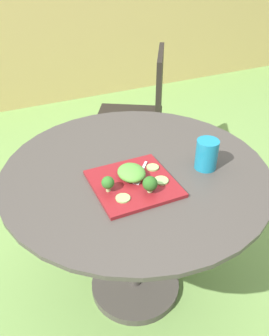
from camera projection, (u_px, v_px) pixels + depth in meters
The scene contains 13 objects.
ground_plane at pixel (135, 286), 1.82m from camera, with size 12.00×12.00×0.00m, color #70994C.
bamboo_fence at pixel (25, 41), 3.31m from camera, with size 8.00×0.08×1.27m, color tan.
patio_table at pixel (135, 210), 1.53m from camera, with size 1.06×1.06×0.73m.
patio_chair at pixel (142, 108), 2.36m from camera, with size 0.60×0.60×0.90m.
salad_plate at pixel (133, 183), 1.32m from camera, with size 0.29×0.29×0.01m, color maroon.
drinking_glass at pixel (206, 156), 1.39m from camera, with size 0.09×0.09×0.12m.
fork at pixel (140, 175), 1.35m from camera, with size 0.11×0.13×0.00m.
lettuce_mound at pixel (132, 173), 1.32m from camera, with size 0.10×0.12×0.05m, color #519338.
broccoli_floret_0 at pixel (150, 184), 1.25m from camera, with size 0.05×0.05×0.06m.
broccoli_floret_1 at pixel (108, 183), 1.25m from camera, with size 0.05×0.05×0.06m.
cucumber_slice_0 at pixel (161, 181), 1.31m from camera, with size 0.05×0.05×0.01m, color #8EB766.
cucumber_slice_1 at pixel (123, 198), 1.23m from camera, with size 0.05×0.05×0.01m, color #8EB766.
cucumber_slice_2 at pixel (153, 167), 1.39m from camera, with size 0.05×0.05×0.01m, color #8EB766.
Camera 1 is at (-0.48, -1.06, 1.53)m, focal length 38.10 mm.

